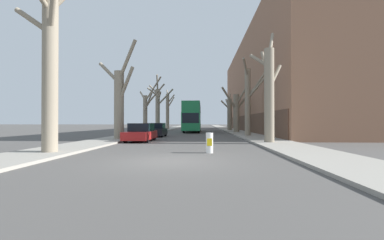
% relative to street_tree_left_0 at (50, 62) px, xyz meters
% --- Properties ---
extents(ground_plane, '(300.00, 300.00, 0.00)m').
position_rel_street_tree_left_0_xyz_m(ground_plane, '(5.80, -1.76, -4.24)').
color(ground_plane, '#4C4947').
extents(sidewalk_left, '(3.02, 120.00, 0.12)m').
position_rel_street_tree_left_0_xyz_m(sidewalk_left, '(-0.37, 48.24, -4.18)').
color(sidewalk_left, gray).
rests_on(sidewalk_left, ground).
extents(sidewalk_right, '(3.02, 120.00, 0.12)m').
position_rel_street_tree_left_0_xyz_m(sidewalk_right, '(11.98, 48.24, -4.18)').
color(sidewalk_right, gray).
rests_on(sidewalk_right, ground).
extents(building_facade_right, '(10.08, 49.23, 15.04)m').
position_rel_street_tree_left_0_xyz_m(building_facade_right, '(18.48, 32.21, 3.26)').
color(building_facade_right, '#93664C').
rests_on(building_facade_right, ground).
extents(street_tree_left_0, '(3.16, 3.75, 8.88)m').
position_rel_street_tree_left_0_xyz_m(street_tree_left_0, '(0.00, 0.00, 0.00)').
color(street_tree_left_0, gray).
rests_on(street_tree_left_0, ground).
extents(street_tree_left_1, '(3.94, 2.48, 7.93)m').
position_rel_street_tree_left_0_xyz_m(street_tree_left_1, '(0.19, 9.21, -0.95)').
color(street_tree_left_1, gray).
rests_on(street_tree_left_1, ground).
extents(street_tree_left_2, '(3.55, 3.89, 6.80)m').
position_rel_street_tree_left_0_xyz_m(street_tree_left_2, '(0.20, 19.30, -1.27)').
color(street_tree_left_2, gray).
rests_on(street_tree_left_2, ground).
extents(street_tree_left_3, '(4.20, 2.54, 8.68)m').
position_rel_street_tree_left_0_xyz_m(street_tree_left_3, '(-0.03, 28.18, -0.39)').
color(street_tree_left_3, gray).
rests_on(street_tree_left_3, ground).
extents(street_tree_left_4, '(1.80, 2.54, 7.86)m').
position_rel_street_tree_left_0_xyz_m(street_tree_left_4, '(0.23, 37.62, -0.50)').
color(street_tree_left_4, gray).
rests_on(street_tree_left_4, ground).
extents(street_tree_right_0, '(2.29, 2.58, 8.31)m').
position_rel_street_tree_left_0_xyz_m(street_tree_right_0, '(11.57, 6.40, -0.57)').
color(street_tree_right_0, gray).
rests_on(street_tree_right_0, ground).
extents(street_tree_right_1, '(2.57, 3.06, 7.72)m').
position_rel_street_tree_left_0_xyz_m(street_tree_right_1, '(11.70, 15.04, -0.46)').
color(street_tree_right_1, gray).
rests_on(street_tree_right_1, ground).
extents(street_tree_right_2, '(3.53, 1.77, 6.17)m').
position_rel_street_tree_left_0_xyz_m(street_tree_right_2, '(11.52, 23.51, -1.30)').
color(street_tree_right_2, gray).
rests_on(street_tree_right_2, ground).
extents(street_tree_right_3, '(1.95, 2.28, 6.73)m').
position_rel_street_tree_left_0_xyz_m(street_tree_right_3, '(11.60, 33.35, -1.17)').
color(street_tree_right_3, gray).
rests_on(street_tree_right_3, ground).
extents(double_decker_bus, '(2.46, 11.40, 4.26)m').
position_rel_street_tree_left_0_xyz_m(double_decker_bus, '(5.41, 27.02, -1.83)').
color(double_decker_bus, '#1E7F47').
rests_on(double_decker_bus, ground).
extents(parked_car_0, '(1.80, 4.44, 1.39)m').
position_rel_street_tree_left_0_xyz_m(parked_car_0, '(2.21, 8.29, -3.59)').
color(parked_car_0, maroon).
rests_on(parked_car_0, ground).
extents(parked_car_1, '(1.84, 3.93, 1.39)m').
position_rel_street_tree_left_0_xyz_m(parked_car_1, '(2.21, 14.62, -3.58)').
color(parked_car_1, black).
rests_on(parked_car_1, ground).
extents(traffic_bollard, '(0.34, 0.35, 0.97)m').
position_rel_street_tree_left_0_xyz_m(traffic_bollard, '(7.34, 0.89, -3.76)').
color(traffic_bollard, white).
rests_on(traffic_bollard, ground).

